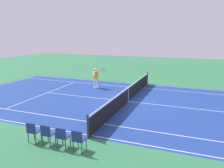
{
  "coord_description": "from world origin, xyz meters",
  "views": [
    {
      "loc": [
        -4.17,
        13.78,
        4.38
      ],
      "look_at": [
        1.46,
        -0.83,
        0.9
      ],
      "focal_mm": 36.3,
      "sensor_mm": 36.0,
      "label": 1
    }
  ],
  "objects_px": {
    "tennis_net": "(128,94)",
    "spectator_chair_2": "(47,133)",
    "tennis_ball": "(132,95)",
    "spectator_chair_0": "(78,139)",
    "tennis_player_near": "(96,77)",
    "spectator_chair_3": "(33,131)",
    "spectator_chair_1": "(62,136)"
  },
  "relations": [
    {
      "from": "tennis_net",
      "to": "spectator_chair_1",
      "type": "height_order",
      "value": "tennis_net"
    },
    {
      "from": "tennis_net",
      "to": "spectator_chair_2",
      "type": "relative_size",
      "value": 13.3
    },
    {
      "from": "tennis_player_near",
      "to": "spectator_chair_0",
      "type": "bearing_deg",
      "value": 111.38
    },
    {
      "from": "tennis_player_near",
      "to": "tennis_net",
      "type": "bearing_deg",
      "value": 142.7
    },
    {
      "from": "tennis_net",
      "to": "tennis_ball",
      "type": "xyz_separation_m",
      "value": [
        0.16,
        -1.56,
        -0.46
      ]
    },
    {
      "from": "spectator_chair_0",
      "to": "spectator_chair_1",
      "type": "distance_m",
      "value": 0.7
    },
    {
      "from": "tennis_ball",
      "to": "spectator_chair_2",
      "type": "bearing_deg",
      "value": 82.78
    },
    {
      "from": "tennis_player_near",
      "to": "tennis_ball",
      "type": "distance_m",
      "value": 3.76
    },
    {
      "from": "tennis_player_near",
      "to": "spectator_chair_3",
      "type": "distance_m",
      "value": 9.82
    },
    {
      "from": "spectator_chair_2",
      "to": "tennis_player_near",
      "type": "bearing_deg",
      "value": -76.18
    },
    {
      "from": "tennis_net",
      "to": "spectator_chair_0",
      "type": "xyz_separation_m",
      "value": [
        -0.17,
        6.92,
        0.03
      ]
    },
    {
      "from": "tennis_player_near",
      "to": "spectator_chair_0",
      "type": "relative_size",
      "value": 1.93
    },
    {
      "from": "spectator_chair_2",
      "to": "spectator_chair_0",
      "type": "bearing_deg",
      "value": 180.0
    },
    {
      "from": "spectator_chair_0",
      "to": "spectator_chair_3",
      "type": "height_order",
      "value": "same"
    },
    {
      "from": "spectator_chair_2",
      "to": "tennis_ball",
      "type": "bearing_deg",
      "value": -97.22
    },
    {
      "from": "tennis_net",
      "to": "spectator_chair_0",
      "type": "distance_m",
      "value": 6.92
    },
    {
      "from": "spectator_chair_2",
      "to": "spectator_chair_3",
      "type": "xyz_separation_m",
      "value": [
        0.7,
        0.0,
        0.0
      ]
    },
    {
      "from": "spectator_chair_0",
      "to": "spectator_chair_2",
      "type": "xyz_separation_m",
      "value": [
        1.41,
        0.0,
        0.0
      ]
    },
    {
      "from": "spectator_chair_1",
      "to": "spectator_chair_2",
      "type": "relative_size",
      "value": 1.0
    },
    {
      "from": "spectator_chair_2",
      "to": "spectator_chair_3",
      "type": "bearing_deg",
      "value": 0.0
    },
    {
      "from": "tennis_player_near",
      "to": "spectator_chair_2",
      "type": "xyz_separation_m",
      "value": [
        -2.38,
        9.67,
        -0.41
      ]
    },
    {
      "from": "spectator_chair_1",
      "to": "spectator_chair_2",
      "type": "height_order",
      "value": "same"
    },
    {
      "from": "tennis_net",
      "to": "spectator_chair_0",
      "type": "relative_size",
      "value": 13.3
    },
    {
      "from": "tennis_player_near",
      "to": "tennis_ball",
      "type": "xyz_separation_m",
      "value": [
        -3.45,
        1.19,
        -0.9
      ]
    },
    {
      "from": "tennis_player_near",
      "to": "spectator_chair_2",
      "type": "bearing_deg",
      "value": 103.82
    },
    {
      "from": "tennis_ball",
      "to": "spectator_chair_0",
      "type": "height_order",
      "value": "spectator_chair_0"
    },
    {
      "from": "spectator_chair_0",
      "to": "spectator_chair_3",
      "type": "xyz_separation_m",
      "value": [
        2.11,
        0.0,
        0.0
      ]
    },
    {
      "from": "tennis_net",
      "to": "tennis_ball",
      "type": "bearing_deg",
      "value": -84.11
    },
    {
      "from": "spectator_chair_0",
      "to": "spectator_chair_2",
      "type": "height_order",
      "value": "same"
    },
    {
      "from": "tennis_player_near",
      "to": "tennis_ball",
      "type": "height_order",
      "value": "tennis_player_near"
    },
    {
      "from": "spectator_chair_0",
      "to": "tennis_player_near",
      "type": "bearing_deg",
      "value": -68.62
    },
    {
      "from": "tennis_ball",
      "to": "spectator_chair_3",
      "type": "distance_m",
      "value": 8.68
    }
  ]
}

